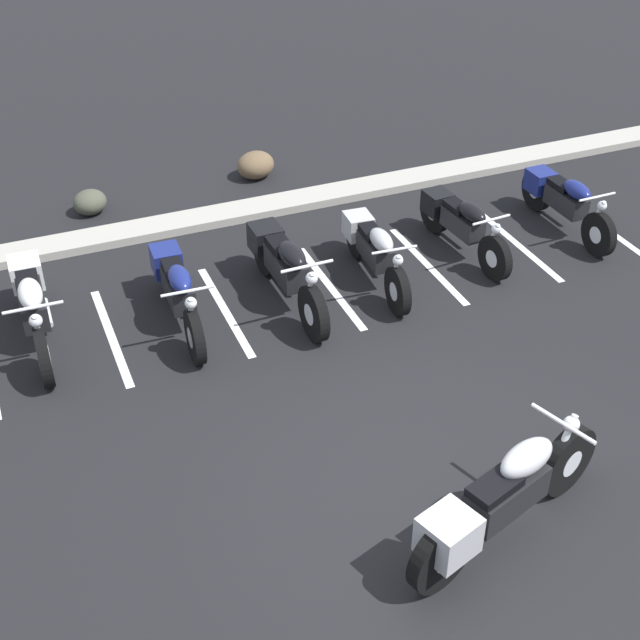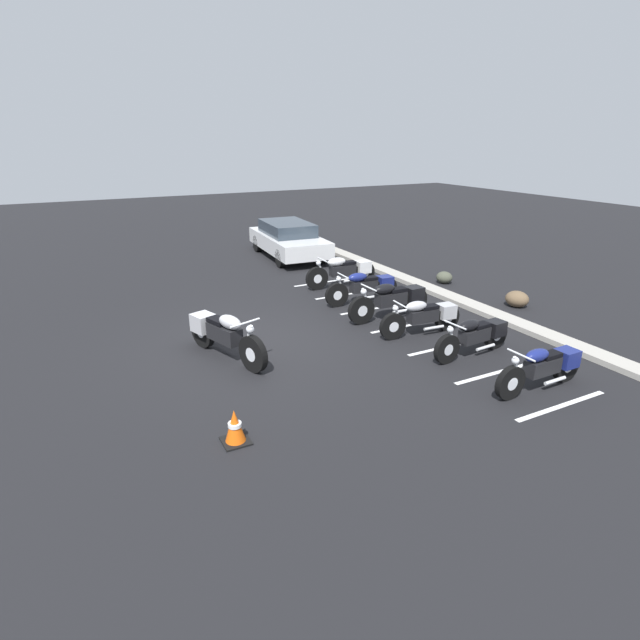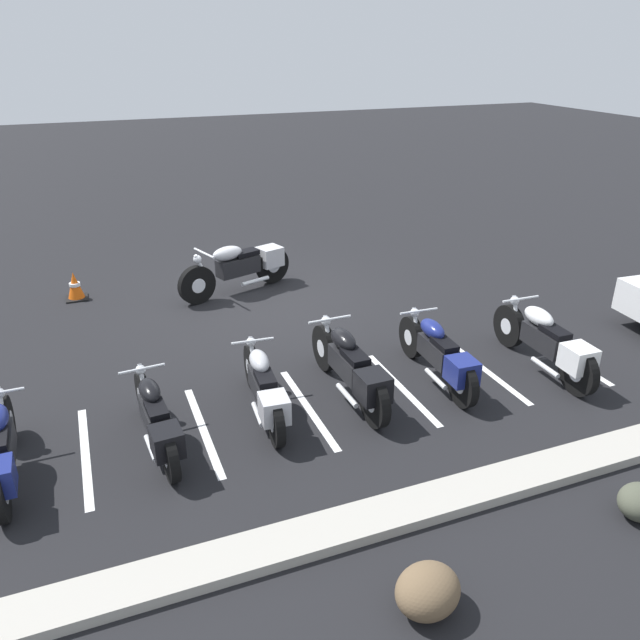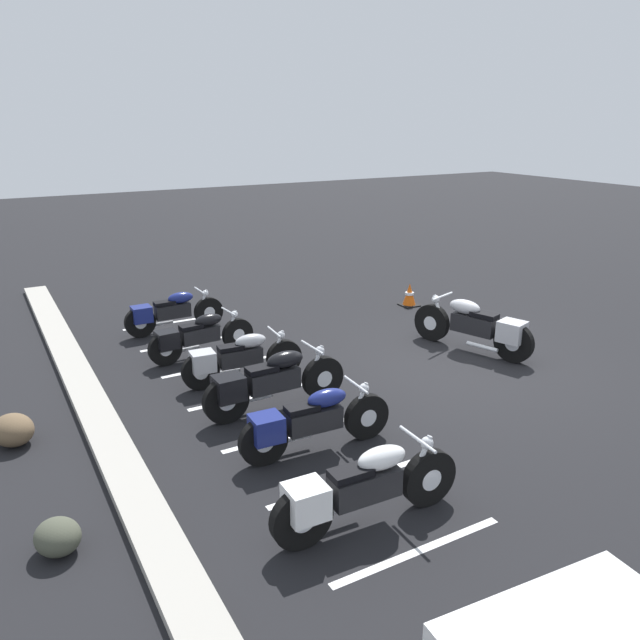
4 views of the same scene
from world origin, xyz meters
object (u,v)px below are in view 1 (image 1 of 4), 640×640
motorcycle_silver_featured (500,500)px  landscape_rock_0 (256,165)px  parked_bike_1 (177,288)px  landscape_rock_1 (90,202)px  parked_bike_4 (460,222)px  parked_bike_5 (563,200)px  parked_bike_3 (374,249)px  parked_bike_0 (33,303)px  parked_bike_2 (284,265)px

motorcycle_silver_featured → landscape_rock_0: motorcycle_silver_featured is taller
parked_bike_1 → landscape_rock_1: 3.21m
parked_bike_4 → parked_bike_5: 1.67m
parked_bike_5 → parked_bike_1: bearing=-89.1°
parked_bike_1 → parked_bike_3: (2.58, -0.04, -0.02)m
landscape_rock_1 → parked_bike_4: bearing=-33.9°
motorcycle_silver_featured → parked_bike_0: motorcycle_silver_featured is taller
parked_bike_4 → motorcycle_silver_featured: bearing=-30.4°
parked_bike_0 → parked_bike_3: parked_bike_0 is taller
parked_bike_3 → landscape_rock_1: (-3.07, 3.21, -0.25)m
parked_bike_2 → landscape_rock_1: parked_bike_2 is taller
landscape_rock_1 → parked_bike_2: bearing=-60.2°
motorcycle_silver_featured → parked_bike_2: 4.44m
parked_bike_4 → landscape_rock_0: bearing=-154.7°
landscape_rock_1 → parked_bike_1: bearing=-81.1°
parked_bike_0 → parked_bike_5: bearing=90.7°
parked_bike_5 → landscape_rock_1: bearing=-116.8°
parked_bike_1 → landscape_rock_0: parked_bike_1 is taller
parked_bike_2 → landscape_rock_0: parked_bike_2 is taller
parked_bike_2 → parked_bike_4: size_ratio=1.13×
parked_bike_3 → parked_bike_2: bearing=-85.4°
parked_bike_3 → parked_bike_5: parked_bike_3 is taller
parked_bike_2 → parked_bike_5: bearing=91.9°
parked_bike_3 → landscape_rock_0: size_ratio=3.39×
parked_bike_0 → parked_bike_1: bearing=81.6°
parked_bike_2 → parked_bike_5: 4.30m
motorcycle_silver_featured → parked_bike_4: (2.27, 4.65, -0.09)m
parked_bike_3 → landscape_rock_1: 4.45m
landscape_rock_0 → landscape_rock_1: 2.65m
parked_bike_3 → landscape_rock_1: size_ratio=4.17×
parked_bike_4 → landscape_rock_1: 5.38m
parked_bike_2 → parked_bike_4: 2.63m
parked_bike_0 → parked_bike_4: 5.62m
parked_bike_2 → parked_bike_0: bearing=-97.7°
parked_bike_0 → parked_bike_5: 7.29m
parked_bike_0 → landscape_rock_1: (1.15, 2.87, -0.30)m
parked_bike_1 → parked_bike_5: 5.65m
parked_bike_0 → landscape_rock_1: size_ratio=4.60×
motorcycle_silver_featured → parked_bike_2: bearing=76.2°
parked_bike_2 → parked_bike_3: size_ratio=1.11×
parked_bike_2 → parked_bike_3: parked_bike_2 is taller
motorcycle_silver_featured → landscape_rock_1: (-2.19, 7.65, -0.33)m
motorcycle_silver_featured → parked_bike_0: (-3.34, 4.78, -0.03)m
parked_bike_2 → landscape_rock_0: bearing=165.8°
parked_bike_1 → parked_bike_3: bearing=91.5°
motorcycle_silver_featured → parked_bike_5: bearing=31.4°
parked_bike_3 → landscape_rock_0: bearing=-168.5°
parked_bike_2 → landscape_rock_1: size_ratio=4.64×
parked_bike_5 → parked_bike_0: bearing=-91.8°
parked_bike_1 → parked_bike_4: bearing=94.9°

